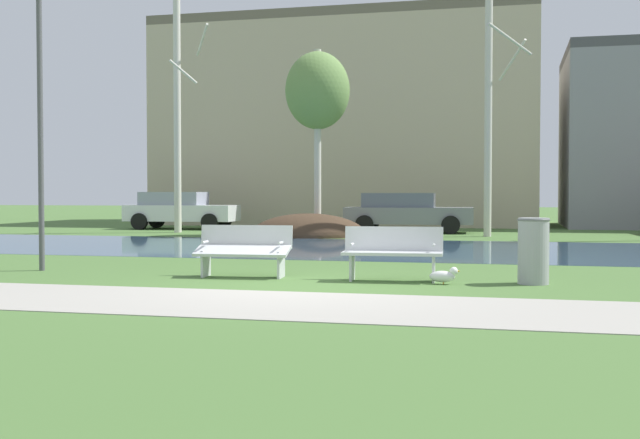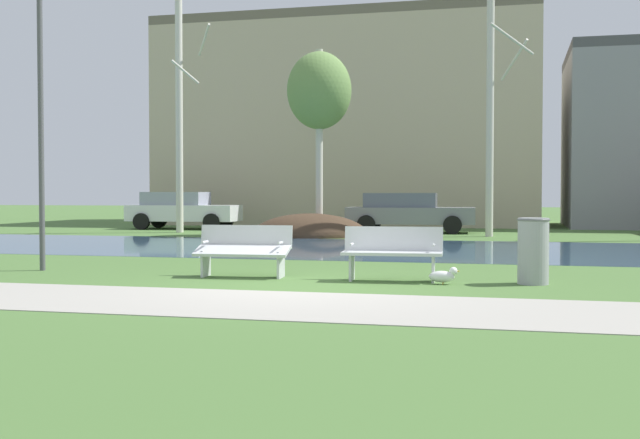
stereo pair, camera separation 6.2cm
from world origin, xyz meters
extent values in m
plane|color=#476B33|center=(0.00, 10.00, 0.00)|extent=(120.00, 120.00, 0.00)
cube|color=#9E998E|center=(0.00, -1.82, 0.01)|extent=(60.00, 2.51, 0.01)
cube|color=#33516B|center=(0.00, 8.48, 0.00)|extent=(80.00, 7.63, 0.01)
ellipsoid|color=#423021|center=(-3.35, 13.72, 0.00)|extent=(3.91, 2.96, 1.50)
cube|color=silver|center=(-1.27, 1.13, 0.45)|extent=(1.63, 0.57, 0.18)
cube|color=silver|center=(-1.29, 1.41, 0.67)|extent=(1.60, 0.18, 0.40)
cube|color=silver|center=(-1.93, 1.15, 0.23)|extent=(0.07, 0.43, 0.45)
cube|color=silver|center=(-0.62, 1.23, 0.23)|extent=(0.07, 0.43, 0.45)
cylinder|color=silver|center=(-1.92, 1.11, 0.59)|extent=(0.06, 0.28, 0.04)
cylinder|color=silver|center=(-0.61, 1.19, 0.59)|extent=(0.06, 0.28, 0.04)
cube|color=silver|center=(1.27, 1.13, 0.45)|extent=(1.63, 0.58, 0.05)
cube|color=silver|center=(1.25, 1.41, 0.67)|extent=(1.60, 0.18, 0.40)
cube|color=silver|center=(0.61, 1.15, 0.23)|extent=(0.07, 0.43, 0.45)
cube|color=silver|center=(1.92, 1.23, 0.23)|extent=(0.07, 0.43, 0.45)
cylinder|color=silver|center=(0.61, 1.11, 0.59)|extent=(0.06, 0.28, 0.04)
cylinder|color=silver|center=(1.92, 1.19, 0.59)|extent=(0.06, 0.28, 0.04)
cylinder|color=#999B9E|center=(3.46, 1.31, 0.52)|extent=(0.48, 0.48, 1.03)
torus|color=#5B5D5E|center=(3.46, 1.31, 1.00)|extent=(0.50, 0.50, 0.04)
ellipsoid|color=white|center=(2.08, 0.94, 0.12)|extent=(0.40, 0.18, 0.18)
sphere|color=white|center=(2.26, 0.94, 0.21)|extent=(0.13, 0.13, 0.13)
cone|color=gold|center=(2.33, 0.94, 0.21)|extent=(0.07, 0.04, 0.04)
cylinder|color=gold|center=(2.10, 0.90, 0.05)|extent=(0.01, 0.01, 0.10)
cylinder|color=gold|center=(2.10, 0.97, 0.05)|extent=(0.01, 0.01, 0.10)
cylinder|color=#4C4C51|center=(-5.23, 1.42, 2.85)|extent=(0.10, 0.10, 5.70)
cylinder|color=beige|center=(-8.52, 14.99, 4.36)|extent=(0.26, 0.26, 8.72)
cylinder|color=beige|center=(-7.76, 15.51, 6.94)|extent=(1.03, 1.44, 0.90)
cylinder|color=beige|center=(-8.09, 14.55, 5.67)|extent=(0.81, 0.79, 0.79)
cylinder|color=beige|center=(-3.21, 14.44, 3.11)|extent=(0.24, 0.24, 6.22)
ellipsoid|color=#668947|center=(-3.21, 14.44, 4.85)|extent=(2.16, 2.16, 2.60)
cylinder|color=beige|center=(2.38, 14.85, 4.23)|extent=(0.25, 0.25, 8.47)
cylinder|color=beige|center=(3.12, 15.36, 5.76)|extent=(0.91, 1.27, 1.17)
cylinder|color=beige|center=(3.06, 14.15, 6.22)|extent=(1.37, 1.33, 0.86)
cube|color=silver|center=(-9.44, 17.50, 0.63)|extent=(4.37, 1.92, 0.63)
cube|color=#949AAC|center=(-9.78, 17.48, 1.20)|extent=(2.47, 1.62, 0.51)
cylinder|color=black|center=(-8.07, 18.42, 0.32)|extent=(0.65, 0.25, 0.64)
cylinder|color=black|center=(-7.99, 16.72, 0.32)|extent=(0.65, 0.25, 0.64)
cylinder|color=black|center=(-10.90, 18.28, 0.32)|extent=(0.65, 0.25, 0.64)
cylinder|color=black|center=(-10.81, 16.58, 0.32)|extent=(0.65, 0.25, 0.64)
cube|color=slate|center=(-0.42, 16.82, 0.61)|extent=(4.60, 1.93, 0.59)
cube|color=slate|center=(-0.78, 16.80, 1.16)|extent=(2.61, 1.63, 0.51)
cylinder|color=black|center=(1.03, 17.74, 0.32)|extent=(0.65, 0.25, 0.64)
cylinder|color=black|center=(1.11, 16.04, 0.32)|extent=(0.65, 0.25, 0.64)
cylinder|color=black|center=(-1.96, 17.60, 0.32)|extent=(0.65, 0.25, 0.64)
cylinder|color=black|center=(-1.87, 15.89, 0.32)|extent=(0.65, 0.25, 0.64)
cube|color=#BCAD8E|center=(-4.15, 25.21, 4.39)|extent=(16.73, 8.85, 8.79)
cube|color=#675F4E|center=(-4.15, 25.21, 8.99)|extent=(16.73, 8.85, 0.40)
camera|label=1|loc=(3.10, -11.43, 1.42)|focal=44.46mm
camera|label=2|loc=(3.16, -11.42, 1.42)|focal=44.46mm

